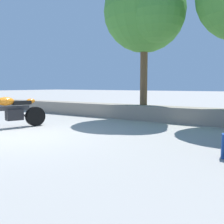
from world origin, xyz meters
The scene contains 4 objects.
ground_plane centered at (0.00, 0.00, 0.00)m, with size 120.00×120.00×0.00m, color gray.
stone_wall centered at (0.00, 4.80, 0.28)m, with size 36.00×0.80×0.55m, color gray.
motorcycle_orange_near_left centered at (-1.25, 0.77, 0.49)m, with size 0.91×2.01×1.18m.
leafy_tree_far_left centered at (1.21, 4.94, 4.03)m, with size 3.25×3.09×5.10m.
Camera 1 is at (5.77, -4.19, 1.30)m, focal length 42.36 mm.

